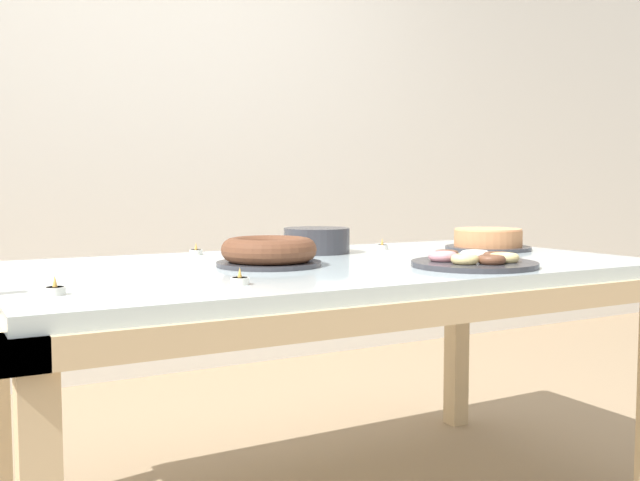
{
  "coord_description": "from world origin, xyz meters",
  "views": [
    {
      "loc": [
        -0.99,
        -1.72,
        0.94
      ],
      "look_at": [
        -0.02,
        0.02,
        0.79
      ],
      "focal_mm": 40.0,
      "sensor_mm": 36.0,
      "label": 1
    }
  ],
  "objects_px": {
    "pastry_platter": "(474,261)",
    "tealight_left_edge": "(240,280)",
    "cake_chocolate_round": "(488,240)",
    "tealight_centre": "(55,290)",
    "cake_golden_bundt": "(269,252)",
    "plate_stack": "(317,240)",
    "tealight_right_edge": "(487,242)",
    "tealight_near_cakes": "(196,252)",
    "tealight_near_front": "(382,247)"
  },
  "relations": [
    {
      "from": "tealight_left_edge",
      "to": "tealight_near_cakes",
      "type": "bearing_deg",
      "value": 78.25
    },
    {
      "from": "pastry_platter",
      "to": "tealight_left_edge",
      "type": "height_order",
      "value": "pastry_platter"
    },
    {
      "from": "pastry_platter",
      "to": "tealight_left_edge",
      "type": "relative_size",
      "value": 8.3
    },
    {
      "from": "tealight_right_edge",
      "to": "tealight_left_edge",
      "type": "height_order",
      "value": "same"
    },
    {
      "from": "tealight_near_front",
      "to": "tealight_near_cakes",
      "type": "distance_m",
      "value": 0.62
    },
    {
      "from": "plate_stack",
      "to": "tealight_near_cakes",
      "type": "xyz_separation_m",
      "value": [
        -0.36,
        0.13,
        -0.03
      ]
    },
    {
      "from": "cake_golden_bundt",
      "to": "tealight_left_edge",
      "type": "relative_size",
      "value": 7.02
    },
    {
      "from": "tealight_near_front",
      "to": "tealight_centre",
      "type": "height_order",
      "value": "same"
    },
    {
      "from": "tealight_near_cakes",
      "to": "tealight_centre",
      "type": "height_order",
      "value": "same"
    },
    {
      "from": "cake_golden_bundt",
      "to": "plate_stack",
      "type": "xyz_separation_m",
      "value": [
        0.29,
        0.27,
        0.0
      ]
    },
    {
      "from": "cake_chocolate_round",
      "to": "plate_stack",
      "type": "xyz_separation_m",
      "value": [
        -0.56,
        0.18,
        0.01
      ]
    },
    {
      "from": "pastry_platter",
      "to": "tealight_centre",
      "type": "xyz_separation_m",
      "value": [
        -1.05,
        0.02,
        -0.0
      ]
    },
    {
      "from": "plate_stack",
      "to": "tealight_near_front",
      "type": "bearing_deg",
      "value": -0.52
    },
    {
      "from": "cake_chocolate_round",
      "to": "tealight_left_edge",
      "type": "height_order",
      "value": "cake_chocolate_round"
    },
    {
      "from": "cake_chocolate_round",
      "to": "tealight_left_edge",
      "type": "xyz_separation_m",
      "value": [
        -1.06,
        -0.39,
        -0.02
      ]
    },
    {
      "from": "cake_chocolate_round",
      "to": "tealight_centre",
      "type": "relative_size",
      "value": 7.09
    },
    {
      "from": "tealight_near_front",
      "to": "tealight_near_cakes",
      "type": "relative_size",
      "value": 1.0
    },
    {
      "from": "cake_chocolate_round",
      "to": "tealight_centre",
      "type": "distance_m",
      "value": 1.47
    },
    {
      "from": "tealight_near_front",
      "to": "tealight_centre",
      "type": "relative_size",
      "value": 1.0
    },
    {
      "from": "tealight_near_cakes",
      "to": "tealight_near_front",
      "type": "bearing_deg",
      "value": -12.06
    },
    {
      "from": "pastry_platter",
      "to": "tealight_near_cakes",
      "type": "xyz_separation_m",
      "value": [
        -0.53,
        0.67,
        -0.0
      ]
    },
    {
      "from": "tealight_right_edge",
      "to": "cake_golden_bundt",
      "type": "bearing_deg",
      "value": -165.5
    },
    {
      "from": "cake_golden_bundt",
      "to": "tealight_centre",
      "type": "height_order",
      "value": "cake_golden_bundt"
    },
    {
      "from": "tealight_centre",
      "to": "tealight_near_cakes",
      "type": "bearing_deg",
      "value": 51.8
    },
    {
      "from": "cake_chocolate_round",
      "to": "tealight_near_cakes",
      "type": "height_order",
      "value": "cake_chocolate_round"
    },
    {
      "from": "cake_golden_bundt",
      "to": "pastry_platter",
      "type": "height_order",
      "value": "cake_golden_bundt"
    },
    {
      "from": "tealight_near_cakes",
      "to": "cake_golden_bundt",
      "type": "bearing_deg",
      "value": -80.69
    },
    {
      "from": "plate_stack",
      "to": "tealight_left_edge",
      "type": "relative_size",
      "value": 5.25
    },
    {
      "from": "tealight_centre",
      "to": "plate_stack",
      "type": "bearing_deg",
      "value": 31.16
    },
    {
      "from": "plate_stack",
      "to": "cake_chocolate_round",
      "type": "bearing_deg",
      "value": -18.08
    },
    {
      "from": "cake_golden_bundt",
      "to": "pastry_platter",
      "type": "relative_size",
      "value": 0.85
    },
    {
      "from": "cake_golden_bundt",
      "to": "pastry_platter",
      "type": "bearing_deg",
      "value": -30.55
    },
    {
      "from": "cake_chocolate_round",
      "to": "cake_golden_bundt",
      "type": "bearing_deg",
      "value": -174.12
    },
    {
      "from": "tealight_right_edge",
      "to": "tealight_left_edge",
      "type": "bearing_deg",
      "value": -155.23
    },
    {
      "from": "cake_golden_bundt",
      "to": "tealight_centre",
      "type": "bearing_deg",
      "value": -155.89
    },
    {
      "from": "cake_chocolate_round",
      "to": "cake_golden_bundt",
      "type": "height_order",
      "value": "cake_golden_bundt"
    },
    {
      "from": "tealight_near_front",
      "to": "tealight_right_edge",
      "type": "xyz_separation_m",
      "value": [
        0.46,
        -0.01,
        0.0
      ]
    },
    {
      "from": "tealight_near_cakes",
      "to": "tealight_left_edge",
      "type": "distance_m",
      "value": 0.71
    },
    {
      "from": "tealight_near_cakes",
      "to": "pastry_platter",
      "type": "bearing_deg",
      "value": -51.59
    },
    {
      "from": "cake_golden_bundt",
      "to": "tealight_near_front",
      "type": "height_order",
      "value": "cake_golden_bundt"
    },
    {
      "from": "plate_stack",
      "to": "cake_golden_bundt",
      "type": "bearing_deg",
      "value": -137.51
    },
    {
      "from": "plate_stack",
      "to": "tealight_right_edge",
      "type": "relative_size",
      "value": 5.25
    },
    {
      "from": "plate_stack",
      "to": "tealight_near_cakes",
      "type": "height_order",
      "value": "plate_stack"
    },
    {
      "from": "cake_chocolate_round",
      "to": "cake_golden_bundt",
      "type": "relative_size",
      "value": 1.01
    },
    {
      "from": "pastry_platter",
      "to": "tealight_left_edge",
      "type": "distance_m",
      "value": 0.68
    },
    {
      "from": "cake_golden_bundt",
      "to": "tealight_near_cakes",
      "type": "height_order",
      "value": "cake_golden_bundt"
    },
    {
      "from": "pastry_platter",
      "to": "tealight_left_edge",
      "type": "xyz_separation_m",
      "value": [
        -0.68,
        -0.02,
        -0.0
      ]
    },
    {
      "from": "pastry_platter",
      "to": "tealight_centre",
      "type": "height_order",
      "value": "pastry_platter"
    },
    {
      "from": "cake_golden_bundt",
      "to": "tealight_left_edge",
      "type": "bearing_deg",
      "value": -124.99
    },
    {
      "from": "pastry_platter",
      "to": "cake_chocolate_round",
      "type": "bearing_deg",
      "value": 43.76
    }
  ]
}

